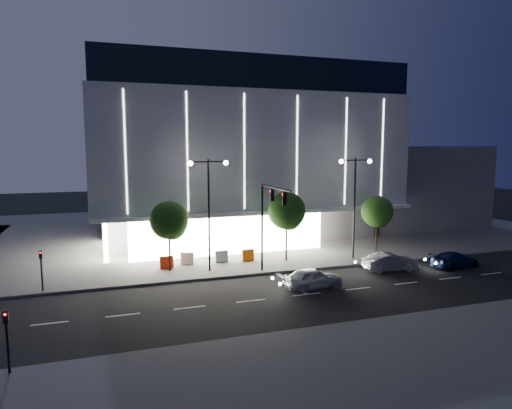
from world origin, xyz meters
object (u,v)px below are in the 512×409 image
Objects in this scene: car_third at (455,260)px; barrier_d at (222,256)px; tree_left at (169,222)px; car_lead at (313,278)px; traffic_mast at (268,212)px; tree_mid at (287,213)px; street_lamp_east at (355,193)px; tree_right at (377,213)px; barrier_b at (187,258)px; ped_signal_far at (41,266)px; ped_signal_near at (7,335)px; street_lamp_west at (209,198)px; barrier_c at (248,255)px; barrier_a at (167,262)px; car_second at (390,262)px.

car_third is 4.03× the size of barrier_d.
tree_left is 12.08m from car_lead.
tree_mid is (3.03, 3.68, -0.69)m from traffic_mast.
tree_right is at bearing 18.63° from street_lamp_east.
ped_signal_far is at bearing -137.78° from barrier_b.
ped_signal_near is 31.63m from tree_right.
barrier_c is at bearing 27.81° from street_lamp_west.
ped_signal_near is 32.80m from car_third.
traffic_mast is at bearing -163.52° from street_lamp_east.
tree_mid is at bearing 37.35° from ped_signal_near.
barrier_d is at bearing 49.34° from ped_signal_near.
street_lamp_west reaches higher than car_third.
tree_left is 5.20× the size of barrier_b.
traffic_mast is at bearing 25.73° from car_lead.
tree_left is at bearing 47.88° from car_lead.
street_lamp_west is 2.10× the size of car_lead.
street_lamp_west reaches higher than barrier_d.
ped_signal_near is 22.21m from barrier_c.
tree_mid is 9.27m from barrier_b.
street_lamp_west is 18.52m from ped_signal_near.
tree_right is (9.00, -0.00, -0.45)m from tree_mid.
barrier_a is at bearing 45.74° from car_lead.
ped_signal_near is at bearing 108.96° from car_lead.
ped_signal_near reaches higher than barrier_c.
tree_right reaches higher than car_third.
car_third is (5.76, -0.72, -0.08)m from car_second.
barrier_c is (7.00, 0.25, 0.00)m from barrier_a.
street_lamp_west is 3.00× the size of ped_signal_far.
barrier_a is at bearing 170.88° from barrier_c.
tree_left reaches higher than barrier_c.
tree_mid is at bearing 50.58° from traffic_mast.
ped_signal_near is 0.68× the size of car_second.
tree_left is 10.00m from tree_mid.
car_lead is (18.00, 7.14, -1.16)m from ped_signal_near.
barrier_d is (-18.09, 7.26, 0.01)m from car_third.
tree_left is at bearing -180.00° from tree_mid.
ped_signal_far is 0.54× the size of tree_right.
street_lamp_west is 16.19m from tree_right.
tree_mid is 1.12× the size of tree_right.
tree_right reaches higher than car_second.
car_second is 4.01× the size of barrier_d.
ped_signal_near is 2.73× the size of barrier_a.
street_lamp_west is at bearing -171.74° from tree_mid.
street_lamp_east is 28.70m from ped_signal_near.
barrier_a and barrier_c have the same top height.
tree_left is at bearing 180.00° from tree_right.
barrier_a is 1.97m from barrier_b.
tree_left is (9.03, 2.52, 2.15)m from ped_signal_far.
tree_left is at bearing 15.61° from ped_signal_far.
tree_left is 1.29× the size of car_third.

